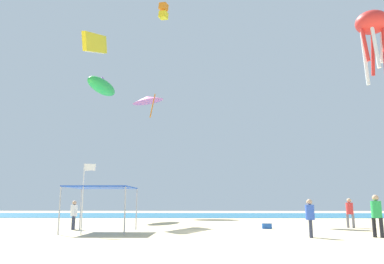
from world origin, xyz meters
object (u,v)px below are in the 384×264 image
Objects in this scene: person_far_shore at (377,212)px; kite_delta_pink at (148,99)px; kite_box_orange at (163,11)px; kite_parafoil_yellow at (95,43)px; person_central at (74,213)px; person_near_tent at (350,210)px; kite_octopus_red at (372,26)px; cooler_box at (267,226)px; banner_flag at (84,191)px; kite_inflatable_green at (102,86)px; canopy_tent at (102,189)px; person_rightmost at (310,215)px.

person_far_shore is 0.36× the size of kite_delta_pink.
kite_delta_pink is at bearing 39.92° from kite_box_orange.
person_central is at bearing 17.79° from kite_parafoil_yellow.
person_central is 0.92× the size of kite_box_orange.
person_near_tent is 15.03m from kite_octopus_red.
cooler_box is 0.10× the size of kite_parafoil_yellow.
banner_flag reaches higher than person_central.
banner_flag is at bearing -154.79° from cooler_box.
kite_inflatable_green is (-24.31, 11.20, -1.14)m from kite_octopus_red.
cooler_box is 0.31× the size of kite_box_orange.
canopy_tent is at bearing 7.73° from kite_octopus_red.
person_far_shore is at bearing -5.04° from banner_flag.
kite_octopus_red is at bearing 80.48° from kite_parafoil_yellow.
kite_box_orange reaches higher than person_far_shore.
banner_flag is 29.03m from kite_delta_pink.
kite_delta_pink is 12.27m from kite_parafoil_yellow.
person_rightmost is 0.49× the size of banner_flag.
kite_octopus_red is at bearing 20.97° from canopy_tent.
kite_inflatable_green is 0.96× the size of kite_parafoil_yellow.
person_far_shore reaches higher than person_rightmost.
banner_flag is 21.19m from kite_parafoil_yellow.
kite_parafoil_yellow is (-23.66, 5.90, 1.47)m from kite_octopus_red.
kite_delta_pink is at bearing -9.35° from person_central.
person_central is at bearing 24.64° from kite_inflatable_green.
cooler_box is (9.84, 4.63, -1.94)m from banner_flag.
kite_parafoil_yellow reaches higher than cooler_box.
kite_octopus_red is at bearing -101.55° from kite_box_orange.
person_near_tent is 0.32× the size of kite_inflatable_green.
kite_octopus_red is at bearing 24.70° from banner_flag.
kite_box_orange is at bearing 132.14° from kite_parafoil_yellow.
kite_delta_pink is at bearing 116.29° from cooler_box.
person_rightmost is 0.32× the size of kite_delta_pink.
person_central is (-2.12, 1.94, -1.32)m from canopy_tent.
canopy_tent is 23.99m from kite_octopus_red.
canopy_tent is 0.96× the size of banner_flag.
kite_octopus_red is (19.32, 8.89, 13.08)m from banner_flag.
person_rightmost is 0.90× the size of person_far_shore.
banner_flag is 0.65× the size of kite_delta_pink.
kite_octopus_red is (18.89, 7.24, 12.90)m from canopy_tent.
cooler_box is at bearing 58.86° from kite_parafoil_yellow.
kite_inflatable_green is at bearing 103.95° from banner_flag.
canopy_tent is 3.17m from person_central.
person_near_tent is 17.12m from person_central.
canopy_tent is at bearing 41.21° from person_far_shore.
person_near_tent is 1.01× the size of kite_box_orange.
kite_octopus_red is 0.97× the size of kite_parafoil_yellow.
cooler_box is 0.10× the size of kite_inflatable_green.
cooler_box is at bearing 57.13° from kite_inflatable_green.
person_rightmost is at bearing -6.87° from banner_flag.
person_near_tent is at bearing -90.26° from person_central.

